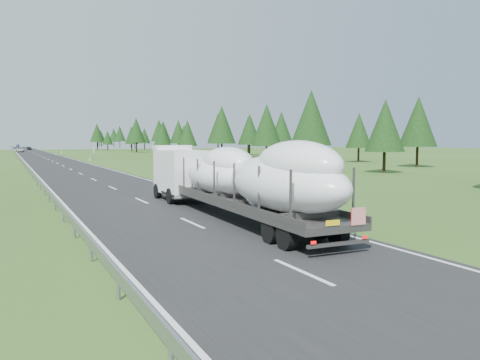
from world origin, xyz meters
name	(u,v)px	position (x,y,z in m)	size (l,w,h in m)	color
ground	(302,272)	(0.00, 0.00, 0.00)	(400.00, 400.00, 0.00)	#2F511B
road_surface	(45,158)	(0.00, 100.00, 0.01)	(10.00, 400.00, 0.02)	black
guardrail	(18,155)	(-5.30, 99.94, 0.60)	(0.10, 400.00, 0.76)	slate
marker_posts	(53,150)	(6.50, 155.00, 0.54)	(0.13, 350.08, 1.00)	silver
highway_sign	(94,151)	(7.20, 80.00, 1.81)	(0.08, 0.90, 2.60)	slate
tree_line_right	(191,130)	(40.40, 115.93, 6.67)	(28.35, 340.66, 12.57)	black
boat_truck	(234,176)	(2.36, 9.35, 2.09)	(3.17, 19.05, 3.84)	white
distant_van	(20,150)	(-3.44, 158.77, 0.71)	(2.36, 5.12, 1.42)	silver
distant_car_dark	(29,148)	(0.66, 191.35, 0.75)	(1.78, 4.41, 1.50)	black
distant_car_blue	(18,146)	(-1.13, 292.81, 0.73)	(1.55, 4.44, 1.46)	#191E47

